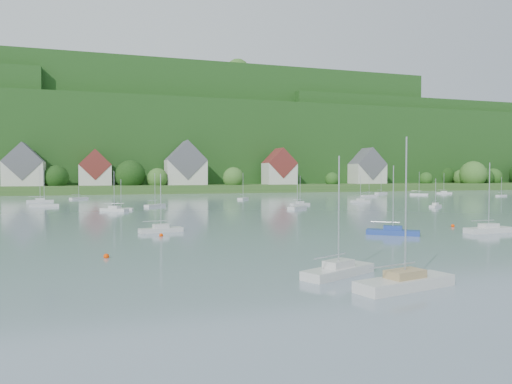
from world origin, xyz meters
The scene contains 16 objects.
far_shore_strip centered at (0.00, 200.00, 1.50)m, with size 600.00×60.00×3.00m, color #2D5720.
forested_ridge centered at (0.39, 268.57, 22.89)m, with size 620.00×181.22×69.89m.
village_building_0 centered at (-55.00, 187.00, 9.51)m, with size 14.00×10.40×16.00m.
village_building_1 centered at (-30.00, 189.00, 8.75)m, with size 12.00×9.36×14.00m.
village_building_2 centered at (5.00, 188.00, 10.27)m, with size 16.00×11.44×18.00m.
village_building_3 centered at (45.00, 186.00, 9.43)m, with size 13.00×10.40×15.50m.
village_building_4 centered at (90.00, 190.00, 9.59)m, with size 15.00×10.40×16.50m.
near_sailboat_0 centered at (-12.36, 20.04, 0.45)m, with size 6.51×4.35×8.59m.
near_sailboat_1 centered at (4.95, 39.53, 0.44)m, with size 5.94×5.13×8.32m.
near_sailboat_2 centered at (-10.19, 15.15, 0.48)m, with size 7.41×3.59×9.65m.
near_sailboat_4 centered at (17.68, 37.91, 0.46)m, with size 6.53×2.07×8.73m.
near_sailboat_6 centered at (-21.29, 50.77, 0.42)m, with size 5.63×2.54×7.35m.
mooring_buoy_0 centered at (-28.10, 33.02, 0.00)m, with size 0.49×0.49×0.49m, color #FF3D00.
mooring_buoy_2 centered at (17.98, 44.79, 0.00)m, with size 0.49×0.49×0.49m, color #FF3D00.
mooring_buoy_3 centered at (-21.76, 46.61, 0.00)m, with size 0.48×0.48×0.48m, color #FF3D00.
far_sailboat_cluster centered at (4.94, 118.66, 0.37)m, with size 189.72×75.24×8.71m.
Camera 1 is at (-28.62, -11.43, 7.28)m, focal length 34.48 mm.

